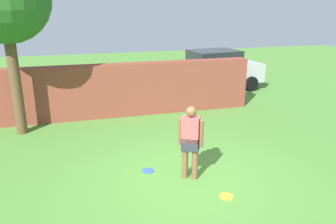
# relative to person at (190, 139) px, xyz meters

# --- Properties ---
(ground_plane) EXTENTS (40.00, 40.00, 0.00)m
(ground_plane) POSITION_rel_person_xyz_m (-0.06, -0.07, -0.90)
(ground_plane) COLOR #4C8433
(brick_wall) EXTENTS (10.50, 0.50, 1.75)m
(brick_wall) POSITION_rel_person_xyz_m (-1.56, 4.71, -0.02)
(brick_wall) COLOR brown
(brick_wall) RESTS_ON ground
(person) EXTENTS (0.48, 0.37, 1.62)m
(person) POSITION_rel_person_xyz_m (0.00, 0.00, 0.00)
(person) COLOR brown
(person) RESTS_ON ground
(car) EXTENTS (4.39, 2.36, 1.72)m
(car) POSITION_rel_person_xyz_m (3.58, 7.15, -0.04)
(car) COLOR #B7B7BC
(car) RESTS_ON ground
(frisbee_yellow) EXTENTS (0.27, 0.27, 0.02)m
(frisbee_yellow) POSITION_rel_person_xyz_m (0.44, -0.92, -0.89)
(frisbee_yellow) COLOR yellow
(frisbee_yellow) RESTS_ON ground
(frisbee_blue) EXTENTS (0.27, 0.27, 0.02)m
(frisbee_blue) POSITION_rel_person_xyz_m (-0.81, 0.54, -0.89)
(frisbee_blue) COLOR blue
(frisbee_blue) RESTS_ON ground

